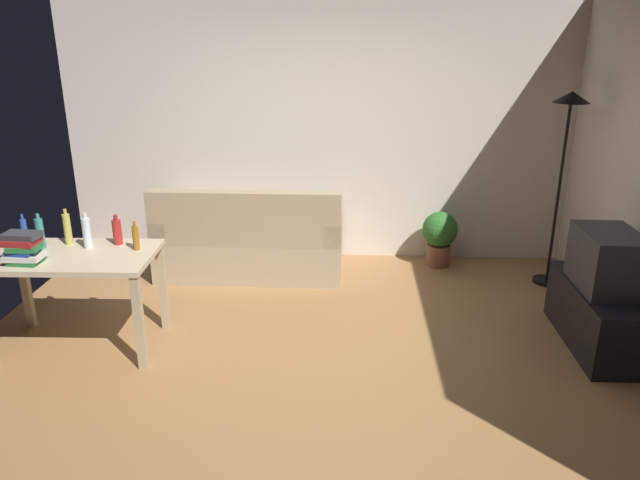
{
  "coord_description": "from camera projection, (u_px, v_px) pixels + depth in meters",
  "views": [
    {
      "loc": [
        0.32,
        -3.96,
        2.33
      ],
      "look_at": [
        0.1,
        0.5,
        0.75
      ],
      "focal_mm": 33.74,
      "sensor_mm": 36.0,
      "label": 1
    }
  ],
  "objects": [
    {
      "name": "wall_rear",
      "position": [
        319.0,
        129.0,
        6.14
      ],
      "size": [
        5.2,
        0.1,
        2.7
      ],
      "primitive_type": "cube",
      "color": "silver",
      "rests_on": "ground_plane"
    },
    {
      "name": "tv",
      "position": [
        608.0,
        260.0,
        4.46
      ],
      "size": [
        0.41,
        0.6,
        0.44
      ],
      "rotation": [
        0.0,
        0.0,
        1.57
      ],
      "color": "#2D2D33",
      "rests_on": "tv_stand"
    },
    {
      "name": "couch",
      "position": [
        250.0,
        244.0,
        5.94
      ],
      "size": [
        1.8,
        0.84,
        0.92
      ],
      "rotation": [
        0.0,
        0.0,
        3.14
      ],
      "color": "tan",
      "rests_on": "ground_plane"
    },
    {
      "name": "tv_stand",
      "position": [
        598.0,
        316.0,
        4.61
      ],
      "size": [
        0.44,
        1.1,
        0.48
      ],
      "rotation": [
        0.0,
        0.0,
        1.57
      ],
      "color": "black",
      "rests_on": "ground_plane"
    },
    {
      "name": "potted_plant",
      "position": [
        440.0,
        235.0,
        6.14
      ],
      "size": [
        0.36,
        0.36,
        0.57
      ],
      "color": "brown",
      "rests_on": "ground_plane"
    },
    {
      "name": "bottle_clear",
      "position": [
        87.0,
        233.0,
        4.5
      ],
      "size": [
        0.06,
        0.06,
        0.28
      ],
      "color": "silver",
      "rests_on": "desk"
    },
    {
      "name": "bottle_squat",
      "position": [
        67.0,
        229.0,
        4.58
      ],
      "size": [
        0.06,
        0.06,
        0.28
      ],
      "color": "#BCB24C",
      "rests_on": "desk"
    },
    {
      "name": "book_stack",
      "position": [
        23.0,
        248.0,
        4.22
      ],
      "size": [
        0.26,
        0.2,
        0.22
      ],
      "color": "#236B33",
      "rests_on": "desk"
    },
    {
      "name": "desk",
      "position": [
        73.0,
        268.0,
        4.46
      ],
      "size": [
        1.22,
        0.73,
        0.76
      ],
      "rotation": [
        0.0,
        0.0,
        0.03
      ],
      "color": "#C6B28E",
      "rests_on": "ground_plane"
    },
    {
      "name": "bottle_amber",
      "position": [
        136.0,
        238.0,
        4.47
      ],
      "size": [
        0.05,
        0.05,
        0.22
      ],
      "color": "#9E6019",
      "rests_on": "desk"
    },
    {
      "name": "bottle_tall",
      "position": [
        40.0,
        233.0,
        4.49
      ],
      "size": [
        0.06,
        0.06,
        0.27
      ],
      "color": "teal",
      "rests_on": "desk"
    },
    {
      "name": "torchiere_lamp",
      "position": [
        566.0,
        137.0,
        5.35
      ],
      "size": [
        0.32,
        0.32,
        1.81
      ],
      "color": "black",
      "rests_on": "ground_plane"
    },
    {
      "name": "ground_plane",
      "position": [
        303.0,
        357.0,
        4.52
      ],
      "size": [
        5.2,
        4.4,
        0.02
      ],
      "primitive_type": "cube",
      "color": "#9E7042"
    },
    {
      "name": "bottle_red",
      "position": [
        117.0,
        231.0,
        4.59
      ],
      "size": [
        0.07,
        0.07,
        0.23
      ],
      "color": "#AD2323",
      "rests_on": "desk"
    },
    {
      "name": "bottle_blue",
      "position": [
        24.0,
        231.0,
        4.6
      ],
      "size": [
        0.05,
        0.05,
        0.23
      ],
      "color": "#2347A3",
      "rests_on": "desk"
    }
  ]
}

